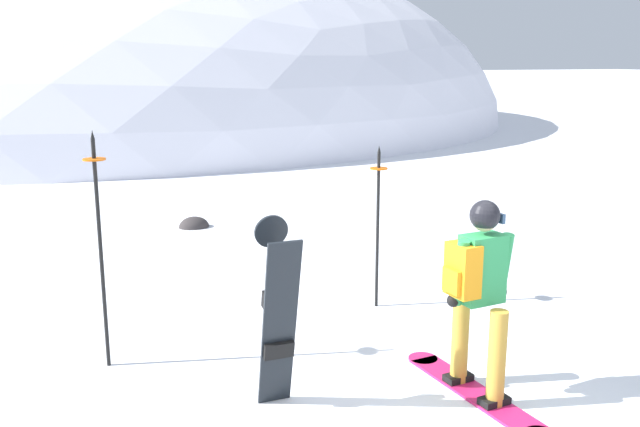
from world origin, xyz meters
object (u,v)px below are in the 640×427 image
object	(u,v)px
piste_marker_far	(378,216)
piste_marker_near	(100,236)
snowboarder_main	(478,294)
spare_snowboard	(278,315)
rock_mid	(194,227)

from	to	relation	value
piste_marker_far	piste_marker_near	bearing A→B (deg)	-170.86
snowboarder_main	piste_marker_far	world-z (taller)	piste_marker_far
snowboarder_main	spare_snowboard	size ratio (longest dim) A/B	1.13
piste_marker_far	rock_mid	distance (m)	4.93
snowboarder_main	rock_mid	xyz separation A→B (m)	(-0.95, 6.96, -0.92)
spare_snowboard	piste_marker_far	size ratio (longest dim) A/B	0.86
spare_snowboard	piste_marker_far	world-z (taller)	piste_marker_far
snowboarder_main	piste_marker_near	world-z (taller)	piste_marker_near
rock_mid	spare_snowboard	bearing A→B (deg)	-95.81
spare_snowboard	piste_marker_far	bearing A→B (deg)	45.63
spare_snowboard	piste_marker_far	xyz separation A→B (m)	(1.83, 1.88, 0.26)
snowboarder_main	piste_marker_far	distance (m)	2.31
rock_mid	snowboarder_main	bearing A→B (deg)	-82.22
snowboarder_main	rock_mid	distance (m)	7.08
piste_marker_far	rock_mid	xyz separation A→B (m)	(-1.17, 4.67, -1.08)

